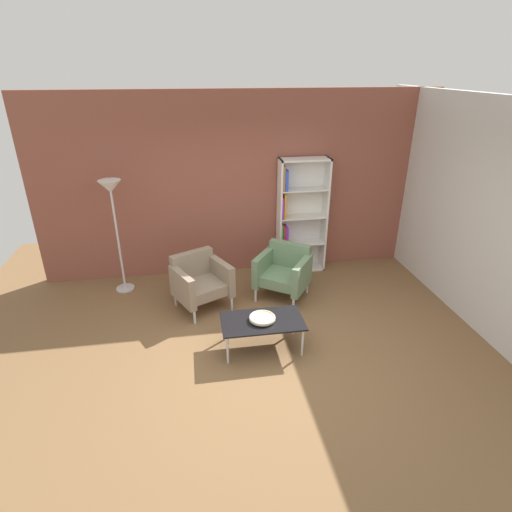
{
  "coord_description": "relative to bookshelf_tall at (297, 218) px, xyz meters",
  "views": [
    {
      "loc": [
        -0.8,
        -3.96,
        3.21
      ],
      "look_at": [
        -0.02,
        0.84,
        0.95
      ],
      "focal_mm": 28.96,
      "sensor_mm": 36.0,
      "label": 1
    }
  ],
  "objects": [
    {
      "name": "plaster_right_partition",
      "position": [
        1.96,
        -1.65,
        0.52
      ],
      "size": [
        0.12,
        5.2,
        2.9
      ],
      "primitive_type": "cube",
      "color": "silver",
      "rests_on": "ground_plane"
    },
    {
      "name": "bookshelf_tall",
      "position": [
        0.0,
        0.0,
        0.0
      ],
      "size": [
        0.8,
        0.3,
        1.9
      ],
      "color": "silver",
      "rests_on": "ground_plane"
    },
    {
      "name": "ground_plane",
      "position": [
        -0.9,
        -2.25,
        -0.93
      ],
      "size": [
        8.32,
        8.32,
        0.0
      ],
      "primitive_type": "plane",
      "color": "brown"
    },
    {
      "name": "decorative_bowl",
      "position": [
        -0.95,
        -2.08,
        -0.49
      ],
      "size": [
        0.32,
        0.32,
        0.05
      ],
      "color": "beige",
      "rests_on": "coffee_table_low"
    },
    {
      "name": "brick_back_panel",
      "position": [
        -0.9,
        0.21,
        0.52
      ],
      "size": [
        6.4,
        0.12,
        2.9
      ],
      "primitive_type": "cube",
      "color": "brown",
      "rests_on": "ground_plane"
    },
    {
      "name": "armchair_corner_red",
      "position": [
        -1.66,
        -0.97,
        -0.51
      ],
      "size": [
        0.92,
        0.89,
        0.78
      ],
      "rotation": [
        0.0,
        0.0,
        0.46
      ],
      "color": "gray",
      "rests_on": "ground_plane"
    },
    {
      "name": "armchair_near_window",
      "position": [
        -0.41,
        -0.86,
        -0.51
      ],
      "size": [
        0.95,
        0.93,
        0.78
      ],
      "rotation": [
        0.0,
        0.0,
        -0.61
      ],
      "color": "slate",
      "rests_on": "ground_plane"
    },
    {
      "name": "coffee_table_low",
      "position": [
        -0.95,
        -2.08,
        -0.56
      ],
      "size": [
        1.0,
        0.56,
        0.4
      ],
      "color": "black",
      "rests_on": "ground_plane"
    },
    {
      "name": "floor_lamp_torchiere",
      "position": [
        -2.82,
        -0.27,
        0.52
      ],
      "size": [
        0.32,
        0.32,
        1.74
      ],
      "color": "silver",
      "rests_on": "ground_plane"
    }
  ]
}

